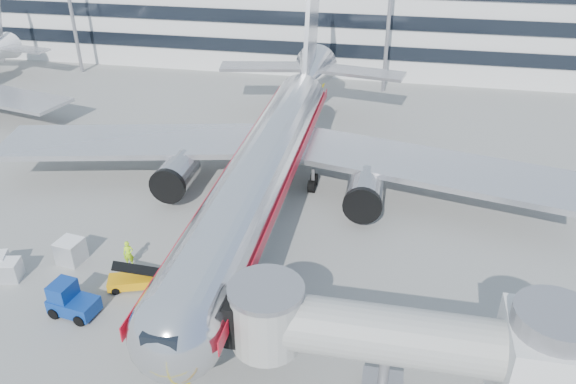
% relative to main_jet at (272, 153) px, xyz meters
% --- Properties ---
extents(ground, '(180.00, 180.00, 0.00)m').
position_rel_main_jet_xyz_m(ground, '(0.00, -11.72, -4.23)').
color(ground, gray).
rests_on(ground, ground).
extents(lead_in_line, '(0.25, 70.00, 0.01)m').
position_rel_main_jet_xyz_m(lead_in_line, '(0.00, -1.72, -4.23)').
color(lead_in_line, yellow).
rests_on(lead_in_line, ground).
extents(main_jet, '(50.95, 48.70, 16.06)m').
position_rel_main_jet_xyz_m(main_jet, '(0.00, 0.00, 0.00)').
color(main_jet, silver).
rests_on(main_jet, ground).
extents(jet_bridge, '(17.80, 4.50, 7.00)m').
position_rel_main_jet_xyz_m(jet_bridge, '(12.18, -19.72, -0.36)').
color(jet_bridge, silver).
rests_on(jet_bridge, ground).
extents(terminal, '(150.00, 24.25, 15.60)m').
position_rel_main_jet_xyz_m(terminal, '(0.00, 46.23, 3.57)').
color(terminal, silver).
rests_on(terminal, ground).
extents(belt_loader, '(4.19, 2.63, 1.96)m').
position_rel_main_jet_xyz_m(belt_loader, '(-6.25, -13.80, -3.68)').
color(belt_loader, orange).
rests_on(belt_loader, ground).
extents(baggage_tug, '(3.21, 2.29, 2.25)m').
position_rel_main_jet_xyz_m(baggage_tug, '(-9.23, -17.11, -3.26)').
color(baggage_tug, navy).
rests_on(baggage_tug, ground).
extents(cargo_container_left, '(1.88, 1.88, 1.76)m').
position_rel_main_jet_xyz_m(cargo_container_left, '(-12.18, -12.03, -3.35)').
color(cargo_container_left, silver).
rests_on(cargo_container_left, ground).
extents(cargo_container_front, '(1.64, 1.64, 1.46)m').
position_rel_main_jet_xyz_m(cargo_container_front, '(-15.24, -14.73, -3.50)').
color(cargo_container_front, silver).
rests_on(cargo_container_front, ground).
extents(ramp_worker, '(0.85, 0.69, 2.01)m').
position_rel_main_jet_xyz_m(ramp_worker, '(-7.85, -11.69, -3.23)').
color(ramp_worker, '#B6FF1A').
rests_on(ramp_worker, ground).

